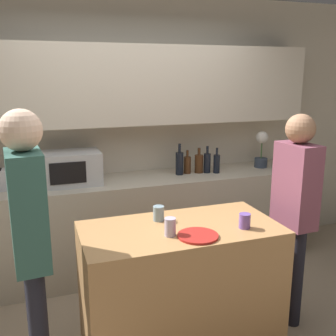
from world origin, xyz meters
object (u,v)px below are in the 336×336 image
at_px(bottle_1, 187,165).
at_px(bottle_3, 207,163).
at_px(bottle_4, 217,163).
at_px(person_left, 30,232).
at_px(cup_1, 159,213).
at_px(person_center, 295,203).
at_px(potted_plant, 262,149).
at_px(cup_2, 170,227).
at_px(cup_0, 245,221).
at_px(microwave, 72,168).
at_px(toaster, 7,179).
at_px(plate_on_island, 198,236).
at_px(bottle_0, 179,163).
at_px(bottle_2, 199,163).

distance_m(bottle_1, bottle_3, 0.21).
bearing_deg(bottle_4, person_left, -144.09).
relative_size(cup_1, person_center, 0.06).
bearing_deg(bottle_1, potted_plant, -0.53).
xyz_separation_m(cup_2, person_left, (-0.83, 0.04, 0.06)).
bearing_deg(cup_1, cup_0, -32.48).
xyz_separation_m(cup_2, person_center, (1.06, 0.17, -0.01)).
bearing_deg(cup_2, microwave, 108.01).
relative_size(toaster, plate_on_island, 1.00).
height_order(cup_1, person_center, person_center).
distance_m(microwave, bottle_3, 1.36).
bearing_deg(microwave, bottle_0, -0.58).
distance_m(toaster, cup_2, 1.76).
bearing_deg(bottle_1, bottle_0, -167.71).
bearing_deg(toaster, cup_2, -54.30).
relative_size(bottle_2, cup_2, 2.21).
bearing_deg(potted_plant, cup_0, -125.29).
relative_size(cup_2, person_left, 0.07).
relative_size(bottle_2, person_center, 0.16).
bearing_deg(person_center, bottle_2, 8.08).
bearing_deg(bottle_0, potted_plant, 0.74).
distance_m(bottle_0, bottle_1, 0.10).
xyz_separation_m(plate_on_island, cup_0, (0.35, 0.03, 0.04)).
xyz_separation_m(bottle_4, cup_1, (-0.97, -1.08, -0.05)).
bearing_deg(cup_2, person_left, 177.25).
bearing_deg(bottle_1, cup_2, -115.66).
distance_m(toaster, bottle_3, 1.92).
height_order(toaster, bottle_2, bottle_2).
distance_m(bottle_1, cup_0, 1.49).
distance_m(bottle_4, cup_2, 1.67).
height_order(bottle_0, cup_1, bottle_0).
relative_size(microwave, cup_0, 5.21).
distance_m(bottle_3, plate_on_island, 1.65).
xyz_separation_m(toaster, bottle_0, (1.62, -0.01, 0.03)).
distance_m(bottle_0, cup_0, 1.46).
distance_m(potted_plant, person_center, 1.36).
bearing_deg(toaster, plate_on_island, -51.74).
distance_m(bottle_0, bottle_4, 0.39).
relative_size(toaster, cup_0, 2.61).
bearing_deg(person_center, plate_on_island, 102.00).
height_order(microwave, plate_on_island, microwave).
xyz_separation_m(microwave, cup_1, (0.47, -1.15, -0.10)).
xyz_separation_m(bottle_4, person_center, (0.08, -1.19, -0.05)).
bearing_deg(person_left, plate_on_island, 78.78).
height_order(person_left, person_center, person_left).
xyz_separation_m(bottle_2, bottle_3, (0.08, -0.02, 0.01)).
bearing_deg(cup_2, bottle_1, 64.34).
xyz_separation_m(cup_0, cup_2, (-0.51, 0.04, 0.01)).
relative_size(bottle_0, bottle_1, 1.32).
xyz_separation_m(bottle_1, bottle_3, (0.20, -0.04, 0.01)).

